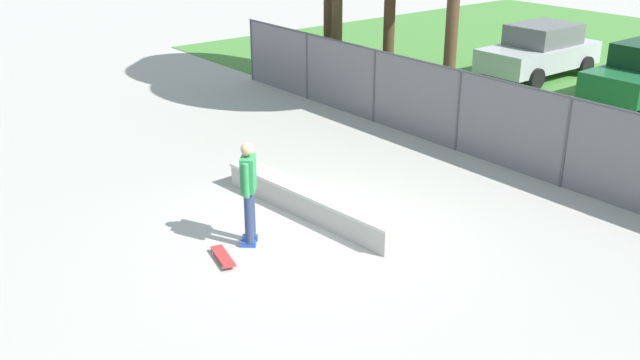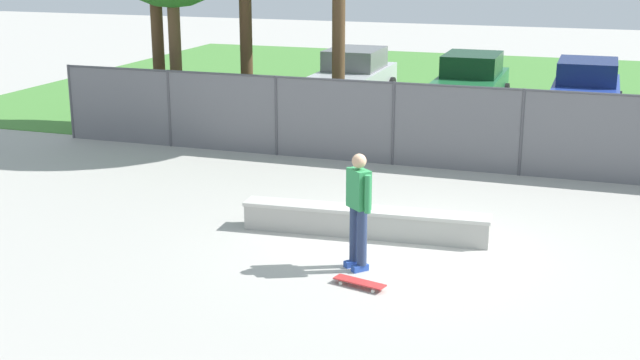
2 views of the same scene
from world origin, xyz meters
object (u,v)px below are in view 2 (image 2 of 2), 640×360
at_px(concrete_ledge, 365,222).
at_px(car_green, 471,81).
at_px(skateboarder, 358,206).
at_px(skateboard, 360,282).
at_px(car_silver, 354,75).
at_px(car_blue, 586,89).

height_order(concrete_ledge, car_green, car_green).
bearing_deg(concrete_ledge, car_green, 90.62).
bearing_deg(car_green, skateboarder, -88.11).
height_order(concrete_ledge, skateboard, concrete_ledge).
bearing_deg(car_silver, car_green, -0.82).
xyz_separation_m(skateboard, car_silver, (-4.37, 14.35, 0.77)).
distance_m(concrete_ledge, car_blue, 12.15).
bearing_deg(concrete_ledge, skateboard, -75.93).
height_order(car_silver, car_blue, same).
relative_size(skateboarder, car_green, 0.43).
xyz_separation_m(concrete_ledge, skateboard, (0.55, -2.19, -0.17)).
distance_m(skateboarder, car_silver, 14.27).
height_order(skateboarder, car_green, skateboarder).
xyz_separation_m(concrete_ledge, skateboarder, (0.32, -1.50, 0.76)).
distance_m(skateboard, car_silver, 15.02).
xyz_separation_m(skateboard, car_green, (-0.68, 14.29, 0.77)).
distance_m(car_silver, car_blue, 7.03).
bearing_deg(skateboarder, car_blue, 77.71).
bearing_deg(concrete_ledge, skateboarder, -78.03).
relative_size(concrete_ledge, car_blue, 1.01).
relative_size(skateboarder, car_silver, 0.43).
relative_size(concrete_ledge, car_silver, 1.01).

